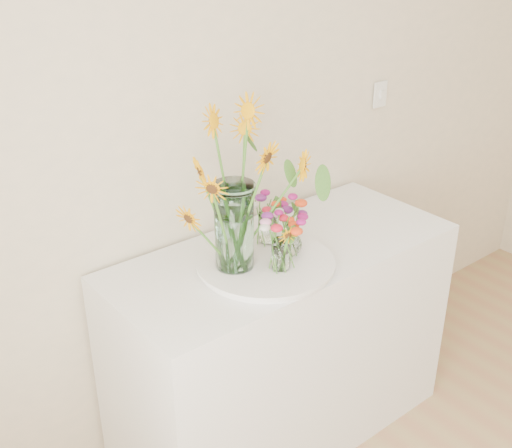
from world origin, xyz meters
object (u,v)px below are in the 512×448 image
counter (282,344)px  small_vase_a (281,255)px  mason_jar (234,226)px  small_vase_b (290,238)px  tray (266,265)px  small_vase_c (268,228)px

counter → small_vase_a: small_vase_a is taller
mason_jar → small_vase_b: bearing=-13.5°
tray → mason_jar: 0.21m
tray → small_vase_a: size_ratio=4.16×
small_vase_a → small_vase_c: small_vase_c is taller
mason_jar → small_vase_b: mason_jar is taller
small_vase_b → small_vase_c: bearing=91.9°
counter → tray: tray is taller
mason_jar → small_vase_c: size_ratio=2.65×
tray → small_vase_c: 0.17m
counter → small_vase_b: 0.55m
mason_jar → small_vase_b: 0.24m
small_vase_b → counter: bearing=61.6°
small_vase_c → small_vase_a: bearing=-117.3°
tray → counter: bearing=23.5°
tray → small_vase_b: (0.11, -0.01, 0.08)m
small_vase_a → small_vase_b: bearing=33.1°
counter → small_vase_a: size_ratio=12.09×
counter → tray: (-0.15, -0.06, 0.46)m
tray → mason_jar: size_ratio=1.50×
mason_jar → small_vase_c: mason_jar is taller
small_vase_b → tray: bearing=175.4°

